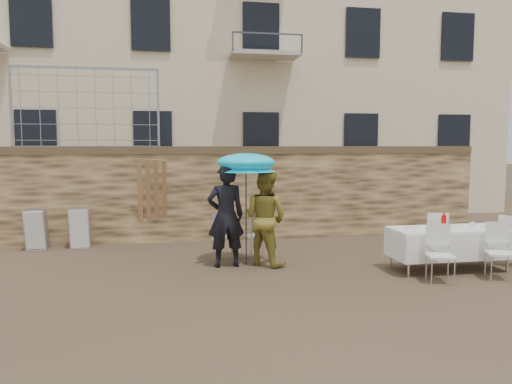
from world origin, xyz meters
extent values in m
plane|color=brown|center=(0.00, 0.00, 0.00)|extent=(80.00, 80.00, 0.00)
cube|color=olive|center=(0.00, 5.00, 1.10)|extent=(13.00, 0.50, 2.20)
cube|color=beige|center=(0.00, 12.00, 7.50)|extent=(20.00, 8.00, 15.00)
imported|color=black|center=(-0.17, 2.22, 0.96)|extent=(0.74, 0.52, 1.92)
imported|color=gold|center=(0.58, 2.22, 0.90)|extent=(1.10, 1.10, 1.80)
cylinder|color=#3F3F44|center=(0.23, 2.32, 0.89)|extent=(0.03, 0.03, 1.78)
cone|color=#0BD7FF|center=(0.23, 2.32, 1.89)|extent=(1.14, 1.14, 0.22)
cube|color=white|center=(3.79, 1.24, 0.75)|extent=(2.10, 0.85, 0.05)
cylinder|color=silver|center=(2.84, 0.89, 0.37)|extent=(0.04, 0.04, 0.74)
cylinder|color=silver|center=(4.74, 0.89, 0.37)|extent=(0.04, 0.04, 0.74)
cylinder|color=silver|center=(2.84, 1.58, 0.37)|extent=(0.04, 0.04, 0.74)
cylinder|color=silver|center=(4.74, 1.58, 0.37)|extent=(0.04, 0.04, 0.74)
cylinder|color=red|center=(3.59, 1.09, 0.91)|extent=(0.09, 0.09, 0.26)
camera|label=1|loc=(-1.27, -6.93, 2.29)|focal=35.00mm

